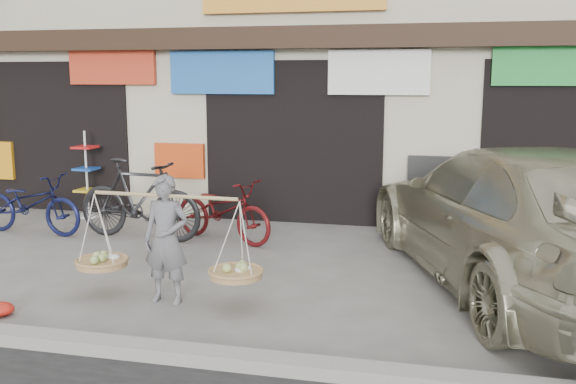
% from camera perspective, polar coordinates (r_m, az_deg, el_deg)
% --- Properties ---
extents(ground, '(70.00, 70.00, 0.00)m').
position_cam_1_polar(ground, '(7.67, -5.44, -8.33)').
color(ground, slate).
rests_on(ground, ground).
extents(kerb, '(70.00, 0.25, 0.12)m').
position_cam_1_polar(kerb, '(5.92, -11.83, -13.66)').
color(kerb, gray).
rests_on(kerb, ground).
extents(shophouse_block, '(14.00, 6.32, 7.00)m').
position_cam_1_polar(shophouse_block, '(13.54, 3.29, 14.49)').
color(shophouse_block, beige).
rests_on(shophouse_block, ground).
extents(street_vendor, '(2.15, 0.60, 1.41)m').
position_cam_1_polar(street_vendor, '(7.07, -10.76, -4.68)').
color(street_vendor, slate).
rests_on(street_vendor, ground).
extents(bike_0, '(1.87, 0.78, 0.96)m').
position_cam_1_polar(bike_0, '(10.79, -21.95, -0.97)').
color(bike_0, '#0F1339').
rests_on(bike_0, ground).
extents(bike_1, '(2.10, 0.78, 1.24)m').
position_cam_1_polar(bike_1, '(9.90, -13.10, -0.63)').
color(bike_1, black).
rests_on(bike_1, ground).
extents(bike_2, '(1.90, 1.25, 0.94)m').
position_cam_1_polar(bike_2, '(9.62, -5.82, -1.61)').
color(bike_2, '#500D0F').
rests_on(bike_2, ground).
extents(suv, '(4.10, 6.21, 1.67)m').
position_cam_1_polar(suv, '(7.92, 19.95, -2.05)').
color(suv, '#A5A085').
rests_on(suv, ground).
extents(display_rack, '(0.42, 0.42, 1.52)m').
position_cam_1_polar(display_rack, '(11.75, -17.43, 0.81)').
color(display_rack, silver).
rests_on(display_rack, ground).
extents(red_bag, '(0.31, 0.25, 0.14)m').
position_cam_1_polar(red_bag, '(7.36, -24.24, -9.46)').
color(red_bag, red).
rests_on(red_bag, ground).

